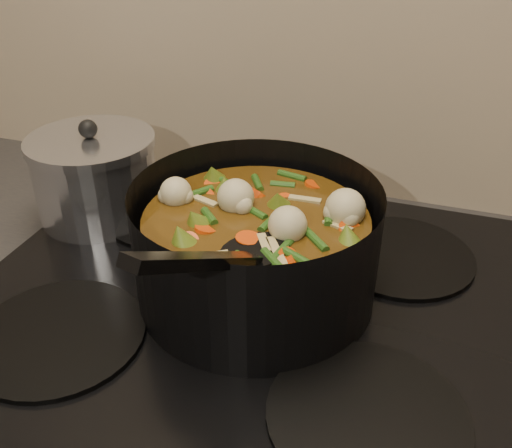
% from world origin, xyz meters
% --- Properties ---
extents(stovetop, '(0.62, 0.54, 0.03)m').
position_xyz_m(stovetop, '(0.00, 1.93, 0.92)').
color(stovetop, black).
rests_on(stovetop, counter).
extents(stockpot, '(0.35, 0.41, 0.20)m').
position_xyz_m(stockpot, '(0.01, 1.94, 0.99)').
color(stockpot, black).
rests_on(stockpot, stovetop).
extents(saucepan, '(0.17, 0.17, 0.14)m').
position_xyz_m(saucepan, '(-0.25, 2.04, 0.99)').
color(saucepan, silver).
rests_on(saucepan, stovetop).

